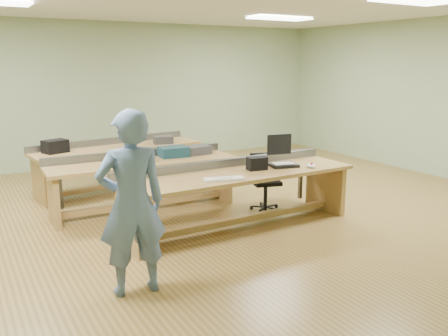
{
  "coord_description": "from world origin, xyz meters",
  "views": [
    {
      "loc": [
        -3.05,
        -6.04,
        2.17
      ],
      "look_at": [
        0.08,
        -0.6,
        0.76
      ],
      "focal_mm": 38.0,
      "sensor_mm": 36.0,
      "label": 1
    }
  ],
  "objects": [
    {
      "name": "parts_bin_grey",
      "position": [
        0.22,
        0.55,
        0.81
      ],
      "size": [
        0.48,
        0.32,
        0.13
      ],
      "primitive_type": "cube",
      "rotation": [
        0.0,
        0.0,
        0.05
      ],
      "color": "#363739",
      "rests_on": "workbench_mid"
    },
    {
      "name": "fluor_panels",
      "position": [
        0.0,
        0.0,
        2.97
      ],
      "size": [
        6.2,
        3.5,
        0.03
      ],
      "color": "white",
      "rests_on": "ceiling"
    },
    {
      "name": "laptop_base",
      "position": [
        0.87,
        -0.88,
        0.77
      ],
      "size": [
        0.42,
        0.36,
        0.04
      ],
      "primitive_type": "cube",
      "rotation": [
        0.0,
        0.0,
        -0.19
      ],
      "color": "black",
      "rests_on": "workbench_front"
    },
    {
      "name": "floor",
      "position": [
        0.0,
        0.0,
        0.0
      ],
      "size": [
        10.0,
        10.0,
        0.0
      ],
      "primitive_type": "plane",
      "color": "olive",
      "rests_on": "ground"
    },
    {
      "name": "laptop_screen",
      "position": [
        0.9,
        -0.74,
        1.04
      ],
      "size": [
        0.36,
        0.09,
        0.29
      ],
      "primitive_type": "cube",
      "rotation": [
        0.0,
        0.0,
        -0.19
      ],
      "color": "black",
      "rests_on": "laptop_base"
    },
    {
      "name": "workbench_back",
      "position": [
        -0.63,
        1.81,
        0.56
      ],
      "size": [
        2.98,
        1.17,
        0.86
      ],
      "rotation": [
        0.0,
        0.0,
        0.14
      ],
      "color": "tan",
      "rests_on": "floor"
    },
    {
      "name": "keyboard",
      "position": [
        -0.24,
        -1.15,
        0.76
      ],
      "size": [
        0.52,
        0.29,
        0.03
      ],
      "primitive_type": "cube",
      "rotation": [
        0.0,
        0.0,
        -0.27
      ],
      "color": "beige",
      "rests_on": "workbench_front"
    },
    {
      "name": "wall_right",
      "position": [
        5.0,
        0.0,
        1.5
      ],
      "size": [
        0.04,
        8.0,
        3.0
      ],
      "primitive_type": "cube",
      "color": "gray",
      "rests_on": "floor"
    },
    {
      "name": "drinks_can",
      "position": [
        -0.7,
        0.3,
        0.81
      ],
      "size": [
        0.07,
        0.07,
        0.11
      ],
      "primitive_type": "cylinder",
      "rotation": [
        0.0,
        0.0,
        0.13
      ],
      "color": "white",
      "rests_on": "workbench_mid"
    },
    {
      "name": "wall_back",
      "position": [
        0.0,
        4.0,
        1.5
      ],
      "size": [
        10.0,
        0.04,
        3.0
      ],
      "primitive_type": "cube",
      "color": "gray",
      "rests_on": "floor"
    },
    {
      "name": "mug",
      "position": [
        -0.62,
        0.36,
        0.8
      ],
      "size": [
        0.16,
        0.16,
        0.1
      ],
      "primitive_type": "imported",
      "rotation": [
        0.0,
        0.0,
        -0.31
      ],
      "color": "#363739",
      "rests_on": "workbench_mid"
    },
    {
      "name": "task_chair",
      "position": [
        0.89,
        -0.41,
        0.31
      ],
      "size": [
        0.56,
        0.56,
        0.83
      ],
      "rotation": [
        0.0,
        0.0,
        -0.29
      ],
      "color": "black",
      "rests_on": "floor"
    },
    {
      "name": "person",
      "position": [
        -1.69,
        -1.96,
        0.88
      ],
      "size": [
        0.68,
        0.48,
        1.77
      ],
      "primitive_type": "imported",
      "rotation": [
        0.0,
        0.0,
        3.06
      ],
      "color": "slate",
      "rests_on": "floor"
    },
    {
      "name": "workbench_mid",
      "position": [
        -0.69,
        0.47,
        0.55
      ],
      "size": [
        2.79,
        0.84,
        0.86
      ],
      "rotation": [
        0.0,
        0.0,
        -0.04
      ],
      "color": "tan",
      "rests_on": "floor"
    },
    {
      "name": "tray_back",
      "position": [
        0.17,
        1.72,
        0.82
      ],
      "size": [
        0.38,
        0.31,
        0.13
      ],
      "primitive_type": "cube",
      "rotation": [
        0.0,
        0.0,
        -0.23
      ],
      "color": "#363739",
      "rests_on": "workbench_back"
    },
    {
      "name": "trackball_mouse",
      "position": [
        1.16,
        -1.14,
        0.78
      ],
      "size": [
        0.14,
        0.16,
        0.06
      ],
      "primitive_type": "ellipsoid",
      "rotation": [
        0.0,
        0.0,
        0.19
      ],
      "color": "white",
      "rests_on": "workbench_front"
    },
    {
      "name": "storage_box_back",
      "position": [
        -1.67,
        1.76,
        0.85
      ],
      "size": [
        0.43,
        0.37,
        0.21
      ],
      "primitive_type": "cube",
      "rotation": [
        0.0,
        0.0,
        0.35
      ],
      "color": "black",
      "rests_on": "workbench_back"
    },
    {
      "name": "camera_bag",
      "position": [
        0.44,
        -0.87,
        0.84
      ],
      "size": [
        0.28,
        0.2,
        0.17
      ],
      "primitive_type": "cube",
      "rotation": [
        0.0,
        0.0,
        -0.17
      ],
      "color": "black",
      "rests_on": "workbench_front"
    },
    {
      "name": "workbench_front",
      "position": [
        0.14,
        -0.86,
        0.56
      ],
      "size": [
        3.26,
        0.91,
        0.86
      ],
      "rotation": [
        0.0,
        0.0,
        0.01
      ],
      "color": "tan",
      "rests_on": "floor"
    },
    {
      "name": "parts_bin_teal",
      "position": [
        -0.16,
        0.54,
        0.83
      ],
      "size": [
        0.45,
        0.35,
        0.15
      ],
      "primitive_type": "cube",
      "rotation": [
        0.0,
        0.0,
        -0.07
      ],
      "color": "#143542",
      "rests_on": "workbench_mid"
    }
  ]
}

